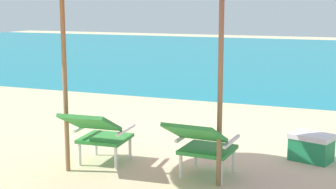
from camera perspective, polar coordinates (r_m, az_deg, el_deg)
ground_plane at (r=9.54m, az=8.44°, el=-0.70°), size 40.00×40.00×0.00m
ocean_band at (r=18.03m, az=14.90°, el=4.18°), size 40.00×18.00×0.01m
lounge_chair_left at (r=5.61m, az=-7.93°, el=-4.18°), size 0.60×0.91×0.68m
lounge_chair_right at (r=5.13m, az=3.90°, el=-5.45°), size 0.58×0.90×0.68m
cooler_box at (r=6.05m, az=15.99°, el=-5.77°), size 0.54×0.44×0.32m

